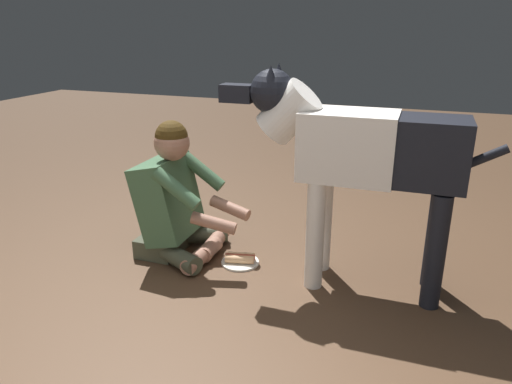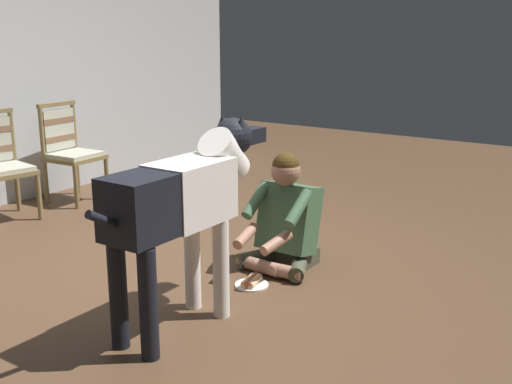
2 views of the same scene
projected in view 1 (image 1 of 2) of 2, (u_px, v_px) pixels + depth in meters
name	position (u px, v px, depth m)	size (l,w,h in m)	color
ground_plane	(206.00, 297.00, 2.57)	(12.82, 12.82, 0.00)	#523825
person_sitting_on_floor	(175.00, 202.00, 2.94)	(0.67, 0.58, 0.85)	#424634
large_dog	(359.00, 153.00, 2.47)	(1.45, 0.32, 1.18)	white
hot_dog_on_plate	(240.00, 259.00, 2.92)	(0.23, 0.23, 0.06)	white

